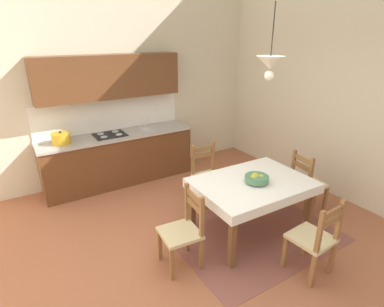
{
  "coord_description": "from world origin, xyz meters",
  "views": [
    {
      "loc": [
        -1.58,
        -2.56,
        2.53
      ],
      "look_at": [
        0.34,
        0.57,
        1.08
      ],
      "focal_mm": 28.87,
      "sensor_mm": 36.0,
      "label": 1
    }
  ],
  "objects_px": {
    "dining_chair_kitchen_side": "(207,176)",
    "fruit_bowl": "(257,178)",
    "dining_chair_camera_side": "(314,239)",
    "dining_chair_window_side": "(307,183)",
    "pendant_lamp": "(270,64)",
    "dining_table": "(252,189)",
    "kitchen_cabinetry": "(116,136)",
    "dining_chair_tv_side": "(183,231)"
  },
  "relations": [
    {
      "from": "pendant_lamp",
      "to": "dining_chair_window_side",
      "type": "bearing_deg",
      "value": 2.68
    },
    {
      "from": "dining_chair_camera_side",
      "to": "dining_chair_window_side",
      "type": "height_order",
      "value": "same"
    },
    {
      "from": "dining_table",
      "to": "dining_chair_tv_side",
      "type": "height_order",
      "value": "dining_chair_tv_side"
    },
    {
      "from": "dining_chair_tv_side",
      "to": "fruit_bowl",
      "type": "xyz_separation_m",
      "value": [
        1.09,
        0.02,
        0.37
      ]
    },
    {
      "from": "dining_table",
      "to": "dining_chair_camera_side",
      "type": "bearing_deg",
      "value": -86.31
    },
    {
      "from": "dining_chair_camera_side",
      "to": "dining_chair_window_side",
      "type": "xyz_separation_m",
      "value": [
        1.02,
        0.93,
        0.0
      ]
    },
    {
      "from": "fruit_bowl",
      "to": "pendant_lamp",
      "type": "relative_size",
      "value": 0.37
    },
    {
      "from": "dining_chair_tv_side",
      "to": "fruit_bowl",
      "type": "distance_m",
      "value": 1.15
    },
    {
      "from": "dining_chair_tv_side",
      "to": "fruit_bowl",
      "type": "relative_size",
      "value": 3.1
    },
    {
      "from": "dining_chair_window_side",
      "to": "dining_table",
      "type": "bearing_deg",
      "value": 179.13
    },
    {
      "from": "kitchen_cabinetry",
      "to": "dining_chair_camera_side",
      "type": "relative_size",
      "value": 2.81
    },
    {
      "from": "dining_chair_camera_side",
      "to": "dining_table",
      "type": "bearing_deg",
      "value": 93.69
    },
    {
      "from": "pendant_lamp",
      "to": "fruit_bowl",
      "type": "bearing_deg",
      "value": 171.38
    },
    {
      "from": "kitchen_cabinetry",
      "to": "fruit_bowl",
      "type": "relative_size",
      "value": 8.72
    },
    {
      "from": "dining_chair_camera_side",
      "to": "dining_chair_window_side",
      "type": "distance_m",
      "value": 1.39
    },
    {
      "from": "pendant_lamp",
      "to": "dining_table",
      "type": "bearing_deg",
      "value": 132.54
    },
    {
      "from": "dining_chair_window_side",
      "to": "dining_chair_tv_side",
      "type": "bearing_deg",
      "value": -178.31
    },
    {
      "from": "dining_chair_window_side",
      "to": "dining_chair_kitchen_side",
      "type": "distance_m",
      "value": 1.49
    },
    {
      "from": "dining_chair_window_side",
      "to": "pendant_lamp",
      "type": "height_order",
      "value": "pendant_lamp"
    },
    {
      "from": "fruit_bowl",
      "to": "pendant_lamp",
      "type": "height_order",
      "value": "pendant_lamp"
    },
    {
      "from": "dining_table",
      "to": "dining_chair_window_side",
      "type": "xyz_separation_m",
      "value": [
        1.08,
        -0.02,
        -0.2
      ]
    },
    {
      "from": "dining_table",
      "to": "fruit_bowl",
      "type": "distance_m",
      "value": 0.18
    },
    {
      "from": "pendant_lamp",
      "to": "dining_chair_camera_side",
      "type": "bearing_deg",
      "value": -89.86
    },
    {
      "from": "kitchen_cabinetry",
      "to": "dining_chair_kitchen_side",
      "type": "distance_m",
      "value": 1.77
    },
    {
      "from": "kitchen_cabinetry",
      "to": "fruit_bowl",
      "type": "distance_m",
      "value": 2.66
    },
    {
      "from": "kitchen_cabinetry",
      "to": "dining_chair_tv_side",
      "type": "bearing_deg",
      "value": -92.57
    },
    {
      "from": "dining_chair_window_side",
      "to": "dining_chair_tv_side",
      "type": "xyz_separation_m",
      "value": [
        -2.16,
        -0.06,
        0.0
      ]
    },
    {
      "from": "kitchen_cabinetry",
      "to": "dining_chair_camera_side",
      "type": "height_order",
      "value": "kitchen_cabinetry"
    },
    {
      "from": "dining_table",
      "to": "pendant_lamp",
      "type": "xyz_separation_m",
      "value": [
        0.06,
        -0.06,
        1.57
      ]
    },
    {
      "from": "dining_chair_camera_side",
      "to": "fruit_bowl",
      "type": "distance_m",
      "value": 0.97
    },
    {
      "from": "pendant_lamp",
      "to": "dining_chair_kitchen_side",
      "type": "bearing_deg",
      "value": 94.84
    },
    {
      "from": "dining_chair_camera_side",
      "to": "dining_chair_window_side",
      "type": "bearing_deg",
      "value": 42.39
    },
    {
      "from": "dining_table",
      "to": "dining_chair_camera_side",
      "type": "relative_size",
      "value": 1.6
    },
    {
      "from": "fruit_bowl",
      "to": "pendant_lamp",
      "type": "xyz_separation_m",
      "value": [
        0.05,
        -0.01,
        1.39
      ]
    },
    {
      "from": "dining_chair_tv_side",
      "to": "fruit_bowl",
      "type": "bearing_deg",
      "value": 1.24
    },
    {
      "from": "dining_chair_window_side",
      "to": "dining_chair_kitchen_side",
      "type": "relative_size",
      "value": 1.0
    },
    {
      "from": "dining_chair_window_side",
      "to": "pendant_lamp",
      "type": "xyz_separation_m",
      "value": [
        -1.03,
        -0.05,
        1.77
      ]
    },
    {
      "from": "kitchen_cabinetry",
      "to": "dining_chair_kitchen_side",
      "type": "height_order",
      "value": "kitchen_cabinetry"
    },
    {
      "from": "dining_chair_kitchen_side",
      "to": "fruit_bowl",
      "type": "distance_m",
      "value": 1.1
    },
    {
      "from": "dining_chair_kitchen_side",
      "to": "fruit_bowl",
      "type": "bearing_deg",
      "value": -87.94
    },
    {
      "from": "dining_chair_window_side",
      "to": "dining_chair_camera_side",
      "type": "bearing_deg",
      "value": -137.61
    },
    {
      "from": "dining_chair_camera_side",
      "to": "pendant_lamp",
      "type": "height_order",
      "value": "pendant_lamp"
    }
  ]
}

